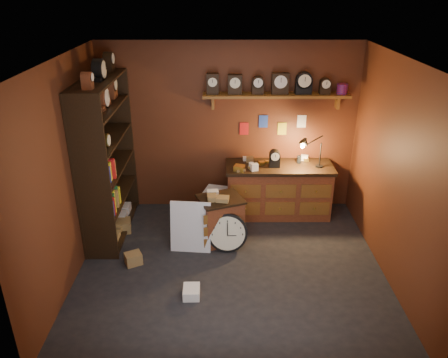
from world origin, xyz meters
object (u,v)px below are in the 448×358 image
shelving_unit (104,153)px  big_round_clock (227,233)px  low_cabinet (221,217)px  workbench (278,187)px

shelving_unit → big_round_clock: shelving_unit is taller
low_cabinet → big_round_clock: (0.09, -0.26, -0.10)m
workbench → big_round_clock: size_ratio=2.98×
workbench → low_cabinet: bearing=-139.2°
workbench → shelving_unit: bearing=-169.2°
shelving_unit → low_cabinet: (1.66, -0.30, -0.88)m
shelving_unit → big_round_clock: (1.75, -0.56, -0.98)m
shelving_unit → workbench: 2.74m
low_cabinet → shelving_unit: bearing=148.5°
low_cabinet → workbench: bearing=19.7°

